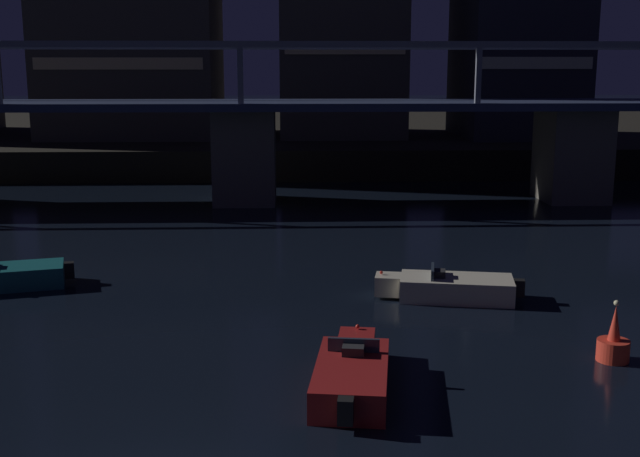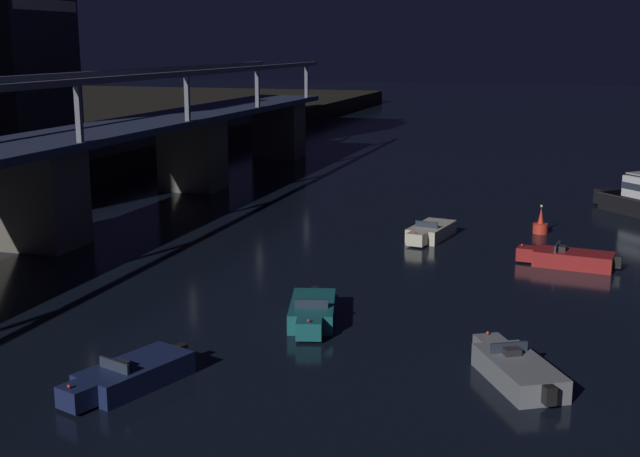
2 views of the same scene
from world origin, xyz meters
name	(u,v)px [view 2 (image 2 of 2)]	position (x,y,z in m)	size (l,w,h in m)	color
river_bridge	(37,176)	(0.00, 34.03, 4.02)	(84.97, 6.40, 9.38)	#605B51
speedboat_near_center	(312,312)	(-7.99, 15.47, 0.41)	(5.19, 2.72, 1.16)	#196066
speedboat_near_right	(569,259)	(4.24, 5.49, 0.41)	(2.32, 5.23, 1.16)	maroon
speedboat_mid_left	(430,232)	(8.32, 13.39, 0.41)	(5.23, 2.47, 1.16)	beige
speedboat_mid_center	(516,370)	(-11.87, 6.97, 0.41)	(4.88, 3.58, 1.16)	gray
speedboat_mid_right	(130,376)	(-16.20, 19.24, 0.41)	(5.13, 2.96, 1.16)	#19234C
channel_buoy	(540,226)	(11.70, 7.28, 0.48)	(0.90, 0.90, 1.76)	red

